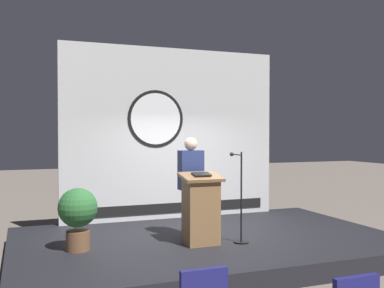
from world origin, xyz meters
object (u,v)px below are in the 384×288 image
Objects in this scene: speaker_person at (191,186)px; potted_plant at (78,213)px; podium at (201,209)px; microphone_stand at (240,211)px.

potted_plant is (-1.89, -0.17, -0.30)m from speaker_person.
podium is 0.78× the size of microphone_stand.
potted_plant is at bearing 170.76° from microphone_stand.
speaker_person is at bearing 88.98° from podium.
microphone_stand is (0.63, -0.58, -0.36)m from speaker_person.
microphone_stand reaches higher than podium.
potted_plant is (-1.88, 0.31, 0.01)m from podium.
podium is at bearing -9.34° from potted_plant.
speaker_person reaches higher than podium.
podium is at bearing 171.05° from microphone_stand.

